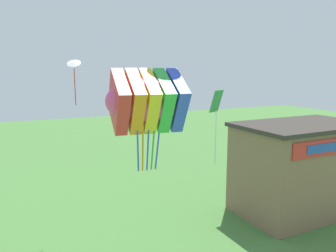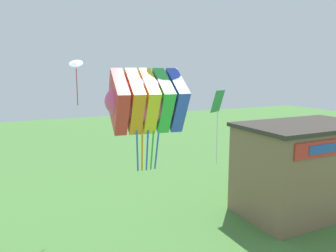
{
  "view_description": "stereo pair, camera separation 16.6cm",
  "coord_description": "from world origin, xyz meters",
  "px_view_note": "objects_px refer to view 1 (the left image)",
  "views": [
    {
      "loc": [
        -5.26,
        -3.58,
        8.89
      ],
      "look_at": [
        0.0,
        7.12,
        6.88
      ],
      "focal_mm": 35.0,
      "sensor_mm": 36.0,
      "label": 1
    },
    {
      "loc": [
        -5.11,
        -3.65,
        8.89
      ],
      "look_at": [
        0.0,
        7.12,
        6.88
      ],
      "focal_mm": 35.0,
      "sensor_mm": 36.0,
      "label": 2
    }
  ],
  "objects_px": {
    "seaside_building": "(301,167)",
    "kite_white_delta": "(74,66)",
    "kite_green_diamond": "(216,111)",
    "kite_rainbow_parafoil": "(147,101)"
  },
  "relations": [
    {
      "from": "kite_green_diamond",
      "to": "seaside_building",
      "type": "bearing_deg",
      "value": 6.68
    },
    {
      "from": "kite_rainbow_parafoil",
      "to": "kite_green_diamond",
      "type": "relative_size",
      "value": 0.91
    },
    {
      "from": "kite_green_diamond",
      "to": "kite_white_delta",
      "type": "bearing_deg",
      "value": 135.19
    },
    {
      "from": "seaside_building",
      "to": "kite_green_diamond",
      "type": "xyz_separation_m",
      "value": [
        -7.11,
        -0.83,
        4.06
      ]
    },
    {
      "from": "seaside_building",
      "to": "kite_white_delta",
      "type": "height_order",
      "value": "kite_white_delta"
    },
    {
      "from": "kite_white_delta",
      "to": "seaside_building",
      "type": "bearing_deg",
      "value": -20.77
    },
    {
      "from": "kite_rainbow_parafoil",
      "to": "kite_green_diamond",
      "type": "bearing_deg",
      "value": 33.67
    },
    {
      "from": "seaside_building",
      "to": "kite_white_delta",
      "type": "bearing_deg",
      "value": 159.23
    },
    {
      "from": "seaside_building",
      "to": "kite_green_diamond",
      "type": "relative_size",
      "value": 2.21
    },
    {
      "from": "kite_green_diamond",
      "to": "kite_rainbow_parafoil",
      "type": "bearing_deg",
      "value": -146.33
    }
  ]
}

